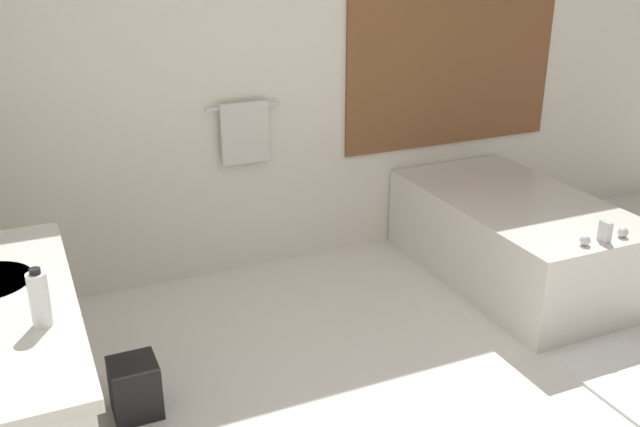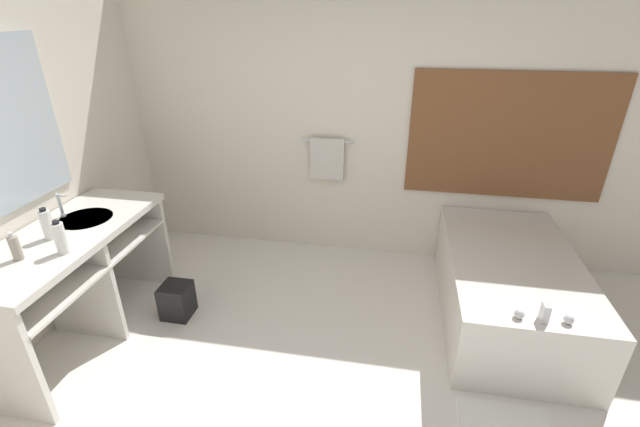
% 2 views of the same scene
% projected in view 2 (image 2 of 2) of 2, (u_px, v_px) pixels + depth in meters
% --- Properties ---
extents(wall_back_with_blinds, '(7.40, 0.13, 2.70)m').
position_uv_depth(wall_back_with_blinds, '(366.00, 120.00, 3.90)').
color(wall_back_with_blinds, silver).
rests_on(wall_back_with_blinds, ground_plane).
extents(vanity_counter, '(0.65, 1.52, 0.89)m').
position_uv_depth(vanity_counter, '(75.00, 260.00, 3.04)').
color(vanity_counter, silver).
rests_on(vanity_counter, ground_plane).
extents(sink_faucet, '(0.09, 0.04, 0.18)m').
position_uv_depth(sink_faucet, '(61.00, 206.00, 3.11)').
color(sink_faucet, silver).
rests_on(sink_faucet, vanity_counter).
extents(bathtub, '(0.96, 1.70, 0.68)m').
position_uv_depth(bathtub, '(508.00, 284.00, 3.36)').
color(bathtub, silver).
rests_on(bathtub, ground_plane).
extents(water_bottle_1, '(0.07, 0.07, 0.22)m').
position_uv_depth(water_bottle_1, '(60.00, 238.00, 2.64)').
color(water_bottle_1, silver).
rests_on(water_bottle_1, vanity_counter).
extents(water_bottle_2, '(0.07, 0.07, 0.22)m').
position_uv_depth(water_bottle_2, '(47.00, 224.00, 2.81)').
color(water_bottle_2, silver).
rests_on(water_bottle_2, vanity_counter).
extents(soap_dispenser, '(0.06, 0.06, 0.19)m').
position_uv_depth(soap_dispenser, '(15.00, 248.00, 2.58)').
color(soap_dispenser, gray).
rests_on(soap_dispenser, vanity_counter).
extents(waste_bin, '(0.23, 0.23, 0.28)m').
position_uv_depth(waste_bin, '(177.00, 300.00, 3.45)').
color(waste_bin, black).
rests_on(waste_bin, ground_plane).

